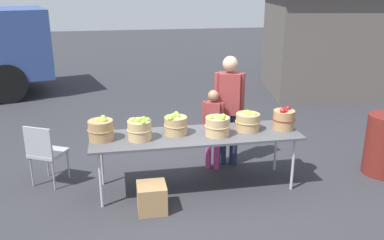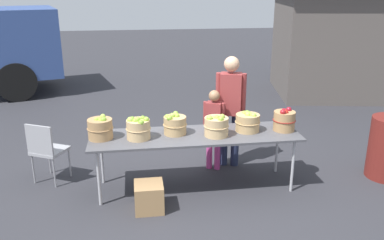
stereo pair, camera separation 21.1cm
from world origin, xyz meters
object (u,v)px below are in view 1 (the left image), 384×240
object	(u,v)px
apple_basket_green_4	(248,121)
folding_chair	(45,150)
apple_basket_green_1	(140,129)
produce_crate	(152,198)
apple_basket_green_0	(101,130)
child_customer	(213,123)
apple_basket_green_3	(217,126)
apple_basket_red_0	(284,119)
apple_basket_green_2	(176,124)
vendor_adult	(229,103)
market_table	(196,137)

from	to	relation	value
apple_basket_green_4	folding_chair	xyz separation A→B (m)	(-2.67, 0.38, -0.37)
apple_basket_green_1	apple_basket_green_4	world-z (taller)	apple_basket_green_1
apple_basket_green_1	produce_crate	distance (m)	0.85
apple_basket_green_0	child_customer	bearing A→B (deg)	17.84
folding_chair	apple_basket_green_4	bearing A→B (deg)	-160.63
apple_basket_green_4	apple_basket_green_3	bearing A→B (deg)	-165.08
apple_basket_red_0	child_customer	size ratio (longest dim) A/B	0.26
apple_basket_green_0	apple_basket_green_2	distance (m)	0.94
apple_basket_red_0	vendor_adult	bearing A→B (deg)	132.37
market_table	apple_basket_green_4	world-z (taller)	apple_basket_green_4
apple_basket_green_3	apple_basket_red_0	distance (m)	0.93
apple_basket_green_3	market_table	bearing A→B (deg)	163.69
apple_basket_green_4	apple_basket_red_0	size ratio (longest dim) A/B	1.06
apple_basket_green_0	apple_basket_green_2	bearing A→B (deg)	2.06
apple_basket_green_4	child_customer	xyz separation A→B (m)	(-0.35, 0.49, -0.18)
market_table	vendor_adult	xyz separation A→B (m)	(0.61, 0.64, 0.25)
apple_basket_red_0	vendor_adult	size ratio (longest dim) A/B	0.19
produce_crate	apple_basket_green_0	bearing A→B (deg)	136.29
apple_basket_green_0	vendor_adult	distance (m)	1.90
apple_basket_green_2	child_customer	size ratio (longest dim) A/B	0.26
market_table	apple_basket_green_2	bearing A→B (deg)	164.59
apple_basket_red_0	apple_basket_green_0	bearing A→B (deg)	179.17
produce_crate	market_table	bearing A→B (deg)	38.01
produce_crate	vendor_adult	bearing A→B (deg)	42.29
apple_basket_green_2	apple_basket_red_0	size ratio (longest dim) A/B	0.99
apple_basket_green_1	apple_basket_green_2	world-z (taller)	apple_basket_green_1
apple_basket_green_1	folding_chair	distance (m)	1.38
apple_basket_green_2	folding_chair	distance (m)	1.78
market_table	apple_basket_green_2	distance (m)	0.31
apple_basket_green_1	folding_chair	bearing A→B (deg)	159.31
apple_basket_red_0	apple_basket_green_2	bearing A→B (deg)	177.30
apple_basket_green_1	apple_basket_red_0	bearing A→B (deg)	1.29
apple_basket_green_2	produce_crate	size ratio (longest dim) A/B	0.91
market_table	apple_basket_green_4	xyz separation A→B (m)	(0.70, 0.04, 0.16)
child_customer	folding_chair	xyz separation A→B (m)	(-2.31, -0.11, -0.19)
apple_basket_green_0	vendor_adult	size ratio (longest dim) A/B	0.20
apple_basket_green_0	folding_chair	distance (m)	0.94
apple_basket_green_1	market_table	bearing A→B (deg)	3.17
apple_basket_green_2	child_customer	distance (m)	0.78
apple_basket_green_0	apple_basket_green_3	size ratio (longest dim) A/B	1.01
apple_basket_green_0	produce_crate	size ratio (longest dim) A/B	0.96
market_table	vendor_adult	distance (m)	0.92
apple_basket_green_2	vendor_adult	distance (m)	1.04
apple_basket_green_3	apple_basket_green_1	bearing A→B (deg)	177.94
apple_basket_red_0	vendor_adult	distance (m)	0.86
market_table	apple_basket_green_2	xyz separation A→B (m)	(-0.26, 0.07, 0.17)
vendor_adult	child_customer	size ratio (longest dim) A/B	1.38
apple_basket_green_1	vendor_adult	distance (m)	1.50
vendor_adult	child_customer	xyz separation A→B (m)	(-0.26, -0.10, -0.27)
apple_basket_green_3	apple_basket_green_4	xyz separation A→B (m)	(0.44, 0.12, -0.01)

